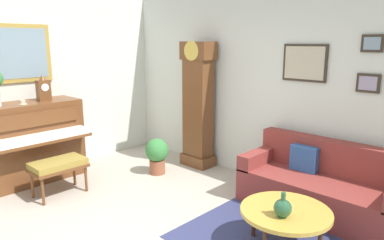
# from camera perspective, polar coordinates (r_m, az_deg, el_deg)

# --- Properties ---
(ground_plane) EXTENTS (6.40, 6.00, 0.10)m
(ground_plane) POSITION_cam_1_polar(r_m,az_deg,el_deg) (4.12, -10.23, -17.97)
(ground_plane) COLOR #B2A899
(wall_left) EXTENTS (0.13, 4.90, 2.80)m
(wall_left) POSITION_cam_1_polar(r_m,az_deg,el_deg) (5.91, -25.96, 5.30)
(wall_left) COLOR silver
(wall_left) RESTS_ON ground_plane
(wall_back) EXTENTS (5.30, 0.13, 2.80)m
(wall_back) POSITION_cam_1_polar(r_m,az_deg,el_deg) (5.34, 10.59, 5.63)
(wall_back) COLOR silver
(wall_back) RESTS_ON ground_plane
(piano) EXTENTS (0.87, 1.44, 1.17)m
(piano) POSITION_cam_1_polar(r_m,az_deg,el_deg) (5.69, -24.51, -3.21)
(piano) COLOR brown
(piano) RESTS_ON ground_plane
(piano_bench) EXTENTS (0.42, 0.70, 0.48)m
(piano_bench) POSITION_cam_1_polar(r_m,az_deg,el_deg) (5.09, -20.63, -6.87)
(piano_bench) COLOR brown
(piano_bench) RESTS_ON ground_plane
(grandfather_clock) EXTENTS (0.52, 0.34, 2.03)m
(grandfather_clock) POSITION_cam_1_polar(r_m,az_deg,el_deg) (5.76, 0.97, 1.91)
(grandfather_clock) COLOR brown
(grandfather_clock) RESTS_ON ground_plane
(couch) EXTENTS (1.90, 0.80, 0.84)m
(couch) POSITION_cam_1_polar(r_m,az_deg,el_deg) (4.63, 20.15, -9.99)
(couch) COLOR maroon
(couch) RESTS_ON ground_plane
(coffee_table) EXTENTS (0.88, 0.88, 0.43)m
(coffee_table) POSITION_cam_1_polar(r_m,az_deg,el_deg) (3.69, 14.76, -14.14)
(coffee_table) COLOR gold
(coffee_table) RESTS_ON ground_plane
(mantel_clock) EXTENTS (0.13, 0.18, 0.38)m
(mantel_clock) POSITION_cam_1_polar(r_m,az_deg,el_deg) (5.65, -22.70, 4.61)
(mantel_clock) COLOR brown
(mantel_clock) RESTS_ON piano
(teacup) EXTENTS (0.12, 0.12, 0.06)m
(teacup) POSITION_cam_1_polar(r_m,az_deg,el_deg) (5.43, -25.49, 2.50)
(teacup) COLOR beige
(teacup) RESTS_ON piano
(green_jug) EXTENTS (0.17, 0.17, 0.24)m
(green_jug) POSITION_cam_1_polar(r_m,az_deg,el_deg) (3.50, 14.32, -13.49)
(green_jug) COLOR #234C33
(green_jug) RESTS_ON coffee_table
(potted_plant) EXTENTS (0.36, 0.36, 0.56)m
(potted_plant) POSITION_cam_1_polar(r_m,az_deg,el_deg) (5.56, -5.63, -5.39)
(potted_plant) COLOR #935138
(potted_plant) RESTS_ON ground_plane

